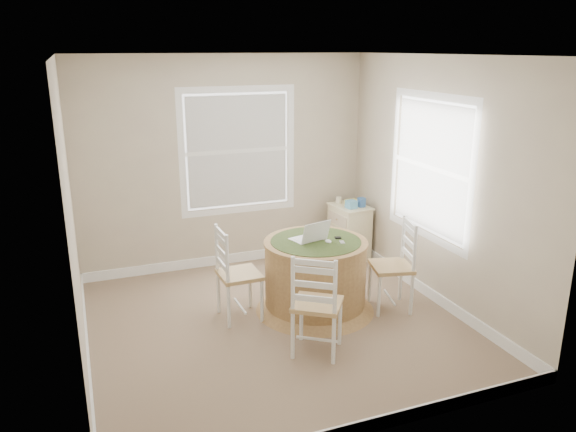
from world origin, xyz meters
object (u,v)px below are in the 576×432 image
chair_near (317,304)px  chair_right (391,266)px  corner_chest (349,232)px  laptop (310,237)px  chair_left (239,274)px  round_table (315,273)px

chair_near → chair_right: 1.21m
corner_chest → chair_near: bearing=-129.9°
chair_right → corner_chest: 1.53m
chair_right → corner_chest: bearing=-176.4°
chair_near → laptop: bearing=-73.6°
chair_near → chair_right: same height
chair_left → chair_near: size_ratio=1.00×
laptop → round_table: bearing=117.3°
round_table → chair_left: 0.80m
chair_left → laptop: 0.81m
round_table → laptop: (-0.05, 0.05, 0.38)m
chair_near → corner_chest: 2.45m
round_table → chair_near: (-0.33, -0.79, 0.06)m
chair_left → chair_near: bearing=-154.8°
chair_left → laptop: (0.74, -0.06, 0.32)m
chair_right → corner_chest: chair_right is taller
corner_chest → round_table: bearing=-135.8°
chair_right → laptop: 0.91m
chair_right → round_table: bearing=-94.7°
round_table → chair_near: size_ratio=1.31×
round_table → chair_near: 0.86m
chair_right → corner_chest: size_ratio=1.34×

